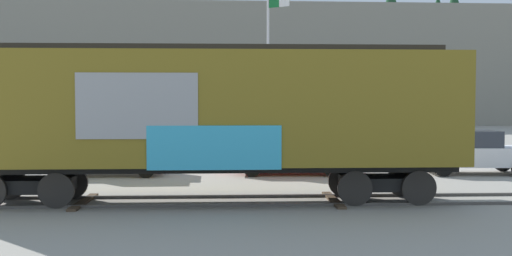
{
  "coord_description": "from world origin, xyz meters",
  "views": [
    {
      "loc": [
        1.58,
        -15.68,
        2.73
      ],
      "look_at": [
        2.63,
        0.89,
        1.98
      ],
      "focal_mm": 40.71,
      "sensor_mm": 36.0,
      "label": 1
    }
  ],
  "objects_px": {
    "parked_car_red": "(289,153)",
    "flagpole": "(271,57)",
    "parked_car_silver": "(109,151)",
    "freight_car": "(208,111)",
    "parked_car_white": "(473,152)"
  },
  "relations": [
    {
      "from": "parked_car_red",
      "to": "flagpole",
      "type": "bearing_deg",
      "value": 90.86
    },
    {
      "from": "parked_car_silver",
      "to": "parked_car_red",
      "type": "bearing_deg",
      "value": 0.26
    },
    {
      "from": "freight_car",
      "to": "flagpole",
      "type": "height_order",
      "value": "flagpole"
    },
    {
      "from": "parked_car_silver",
      "to": "parked_car_red",
      "type": "relative_size",
      "value": 0.93
    },
    {
      "from": "freight_car",
      "to": "flagpole",
      "type": "distance_m",
      "value": 13.45
    },
    {
      "from": "freight_car",
      "to": "parked_car_red",
      "type": "distance_m",
      "value": 6.93
    },
    {
      "from": "freight_car",
      "to": "parked_car_white",
      "type": "relative_size",
      "value": 3.19
    },
    {
      "from": "flagpole",
      "to": "parked_car_silver",
      "type": "height_order",
      "value": "flagpole"
    },
    {
      "from": "parked_car_silver",
      "to": "parked_car_white",
      "type": "distance_m",
      "value": 13.69
    },
    {
      "from": "freight_car",
      "to": "flagpole",
      "type": "relative_size",
      "value": 1.65
    },
    {
      "from": "freight_car",
      "to": "parked_car_white",
      "type": "bearing_deg",
      "value": 29.6
    },
    {
      "from": "freight_car",
      "to": "parked_car_silver",
      "type": "xyz_separation_m",
      "value": [
        -3.79,
        6.02,
        -1.57
      ]
    },
    {
      "from": "freight_car",
      "to": "flagpole",
      "type": "bearing_deg",
      "value": 77.55
    },
    {
      "from": "parked_car_white",
      "to": "parked_car_silver",
      "type": "bearing_deg",
      "value": 178.35
    },
    {
      "from": "flagpole",
      "to": "parked_car_silver",
      "type": "bearing_deg",
      "value": -133.92
    }
  ]
}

